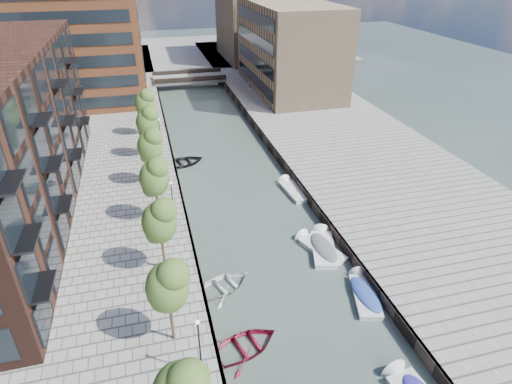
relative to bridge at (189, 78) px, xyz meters
name	(u,v)px	position (x,y,z in m)	size (l,w,h in m)	color
water	(222,153)	(0.00, -32.00, -1.39)	(300.00, 300.00, 0.00)	#38473F
quay_right	(340,137)	(16.00, -32.00, -0.89)	(20.00, 140.00, 1.00)	gray
quay_wall_left	(172,154)	(-6.10, -32.00, -0.89)	(0.25, 140.00, 1.00)	#332823
quay_wall_right	(269,144)	(6.10, -32.00, -0.89)	(0.25, 140.00, 1.00)	#332823
far_closure	(175,53)	(0.00, 28.00, -0.89)	(80.00, 40.00, 1.00)	gray
apartment_block	(10,138)	(-20.00, -42.00, 6.61)	(8.00, 38.00, 14.00)	black
tan_block_near	(289,47)	(16.00, -10.00, 6.61)	(12.00, 25.00, 14.00)	#987B5D
tan_block_far	(251,20)	(16.00, 16.00, 7.61)	(12.00, 20.00, 16.00)	#987B5D
bridge	(189,78)	(0.00, 0.00, 0.00)	(13.00, 6.00, 1.30)	gray
tree_1	(167,284)	(-8.50, -61.00, 3.92)	(2.50, 2.50, 5.95)	#382619
tree_2	(159,220)	(-8.50, -54.00, 3.92)	(2.50, 2.50, 5.95)	#382619
tree_3	(154,176)	(-8.50, -47.00, 3.92)	(2.50, 2.50, 5.95)	#382619
tree_4	(150,145)	(-8.50, -40.00, 3.92)	(2.50, 2.50, 5.95)	#382619
tree_5	(147,121)	(-8.50, -33.00, 3.92)	(2.50, 2.50, 5.95)	#382619
tree_6	(145,103)	(-8.50, -26.00, 3.92)	(2.50, 2.50, 5.95)	#382619
lamp_0	(199,342)	(-7.20, -64.00, 2.12)	(0.24, 0.24, 4.12)	black
lamp_1	(172,198)	(-7.20, -48.00, 2.12)	(0.24, 0.24, 4.12)	black
lamp_2	(160,132)	(-7.20, -32.00, 2.12)	(0.24, 0.24, 4.12)	black
sloop_2	(245,349)	(-4.28, -62.14, -1.39)	(3.33, 4.66, 0.96)	maroon
sloop_3	(224,288)	(-4.48, -56.28, -1.39)	(3.28, 4.59, 0.95)	silver
sloop_4	(183,164)	(-4.99, -34.14, -1.39)	(3.62, 5.07, 1.05)	black
motorboat_1	(323,246)	(4.56, -53.58, -1.18)	(3.20, 5.46, 1.72)	white
motorboat_2	(292,189)	(5.33, -43.34, -1.30)	(2.15, 5.03, 1.63)	silver
motorboat_3	(364,292)	(5.30, -59.56, -1.20)	(2.86, 5.01, 1.58)	silver
motorboat_4	(318,247)	(4.14, -53.62, -1.20)	(3.22, 5.01, 1.58)	silver
car	(253,81)	(10.69, -6.14, 0.31)	(1.65, 4.10, 1.40)	#ACAEB1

